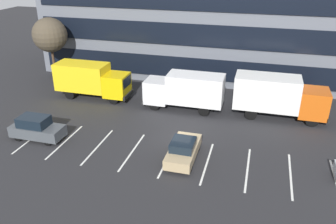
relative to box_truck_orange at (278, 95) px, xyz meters
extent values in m
plane|color=#262628|center=(-7.46, -6.52, -2.10)|extent=(120.00, 120.00, 0.00)
cube|color=black|center=(-7.46, 5.89, -0.12)|extent=(38.20, 0.16, 2.30)
cube|color=black|center=(-7.46, 5.89, 3.48)|extent=(38.20, 0.16, 2.30)
cube|color=black|center=(-7.46, 5.89, 7.08)|extent=(38.20, 0.16, 2.30)
cube|color=silver|center=(-18.66, -9.02, -2.10)|extent=(0.14, 5.40, 0.01)
cube|color=silver|center=(-15.86, -9.02, -2.10)|extent=(0.14, 5.40, 0.01)
cube|color=silver|center=(-13.06, -9.02, -2.10)|extent=(0.14, 5.40, 0.01)
cube|color=silver|center=(-10.26, -9.02, -2.10)|extent=(0.14, 5.40, 0.01)
cube|color=silver|center=(-7.46, -9.02, -2.10)|extent=(0.14, 5.40, 0.01)
cube|color=silver|center=(-4.66, -9.02, -2.10)|extent=(0.14, 5.40, 0.01)
cube|color=silver|center=(-1.86, -9.02, -2.10)|extent=(0.14, 5.40, 0.01)
cube|color=silver|center=(0.94, -9.02, -2.10)|extent=(0.14, 5.40, 0.01)
cube|color=silver|center=(3.74, -9.02, -2.10)|extent=(0.14, 5.40, 0.01)
cube|color=#D85914|center=(2.93, 0.00, -0.39)|extent=(2.35, 2.56, 2.35)
cube|color=black|center=(4.08, 0.00, 0.07)|extent=(0.06, 2.15, 1.03)
cube|color=white|center=(-1.02, 0.00, 0.19)|extent=(5.54, 2.66, 2.88)
cube|color=black|center=(4.15, 0.00, -1.41)|extent=(0.21, 2.56, 0.43)
cylinder|color=black|center=(2.93, 1.10, -1.57)|extent=(1.07, 0.32, 1.07)
cylinder|color=black|center=(2.93, -1.10, -1.57)|extent=(1.07, 0.32, 1.07)
cylinder|color=black|center=(-2.13, 1.10, -1.57)|extent=(1.07, 0.32, 1.07)
cylinder|color=black|center=(-2.13, -1.10, -1.57)|extent=(1.07, 0.32, 1.07)
cube|color=white|center=(-10.92, -0.47, -0.53)|extent=(2.16, 2.36, 2.16)
cube|color=black|center=(-11.98, -0.47, -0.09)|extent=(0.06, 1.98, 0.95)
cube|color=white|center=(-7.28, -0.47, 0.01)|extent=(5.11, 2.46, 2.65)
cube|color=black|center=(-12.05, -0.47, -1.46)|extent=(0.20, 2.36, 0.39)
cylinder|color=black|center=(-10.92, -1.48, -1.61)|extent=(0.98, 0.29, 0.98)
cylinder|color=black|center=(-10.92, 0.54, -1.61)|extent=(0.98, 0.29, 0.98)
cylinder|color=black|center=(-6.26, -1.48, -1.61)|extent=(0.98, 0.29, 0.98)
cylinder|color=black|center=(-6.26, 0.54, -1.61)|extent=(0.98, 0.29, 0.98)
cube|color=yellow|center=(-15.18, -0.16, -0.51)|extent=(2.19, 2.38, 2.19)
cube|color=black|center=(-14.11, -0.16, -0.07)|extent=(0.06, 2.00, 0.96)
cube|color=yellow|center=(-18.86, -0.16, 0.04)|extent=(5.17, 2.48, 2.68)
cube|color=black|center=(-14.04, -0.16, -1.45)|extent=(0.20, 2.38, 0.40)
cylinder|color=black|center=(-15.18, 0.87, -1.60)|extent=(0.99, 0.30, 0.99)
cylinder|color=black|center=(-15.18, -1.18, -1.60)|extent=(0.99, 0.30, 0.99)
cylinder|color=black|center=(-19.89, 0.87, -1.60)|extent=(0.99, 0.30, 0.99)
cylinder|color=black|center=(-19.89, -1.18, -1.60)|extent=(0.99, 0.30, 0.99)
cube|color=#474C51|center=(-18.12, -9.12, -1.42)|extent=(4.15, 1.76, 0.86)
cube|color=black|center=(-18.33, -9.12, -0.61)|extent=(2.28, 1.55, 0.77)
cylinder|color=black|center=(-16.80, -8.35, -1.79)|extent=(0.61, 0.20, 0.61)
cylinder|color=black|center=(-16.80, -9.89, -1.79)|extent=(0.61, 0.20, 0.61)
cylinder|color=black|center=(-19.45, -8.35, -1.79)|extent=(0.61, 0.20, 0.61)
cylinder|color=black|center=(-19.45, -9.89, -1.79)|extent=(0.61, 0.20, 0.61)
cube|color=tan|center=(-6.40, -8.90, -1.50)|extent=(1.83, 4.37, 0.71)
cube|color=black|center=(-6.40, -9.12, -0.84)|extent=(1.61, 1.83, 0.61)
cylinder|color=black|center=(-7.19, -7.50, -1.80)|extent=(0.22, 0.61, 0.61)
cylinder|color=black|center=(-5.61, -7.50, -1.80)|extent=(0.22, 0.61, 0.61)
cylinder|color=black|center=(-7.19, -10.29, -1.80)|extent=(0.22, 0.61, 0.61)
cylinder|color=black|center=(-5.61, -10.29, -1.80)|extent=(0.22, 0.61, 0.61)
cylinder|color=#473323|center=(-24.46, 3.55, -0.25)|extent=(0.28, 0.28, 3.71)
sphere|color=#4C4233|center=(-24.46, 3.55, 3.09)|extent=(3.77, 3.77, 3.77)
camera|label=1|loc=(-1.84, -29.46, 11.35)|focal=36.89mm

